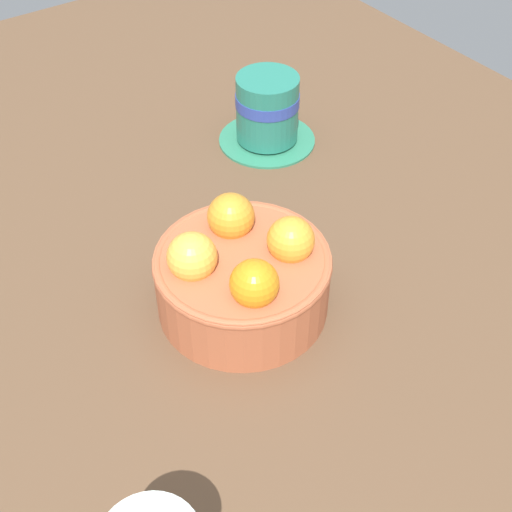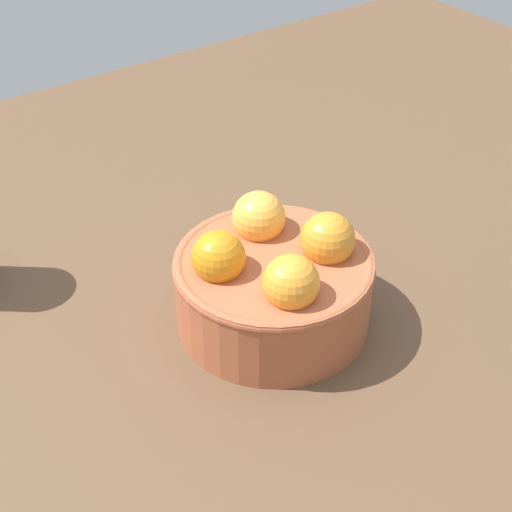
# 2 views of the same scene
# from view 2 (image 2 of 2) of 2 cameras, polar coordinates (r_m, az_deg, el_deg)

# --- Properties ---
(ground_plane) EXTENTS (1.44, 1.09, 0.03)m
(ground_plane) POSITION_cam_2_polar(r_m,az_deg,el_deg) (0.65, 1.24, -5.84)
(ground_plane) COLOR brown
(terracotta_bowl) EXTENTS (0.16, 0.16, 0.10)m
(terracotta_bowl) POSITION_cam_2_polar(r_m,az_deg,el_deg) (0.61, 1.32, -1.89)
(terracotta_bowl) COLOR #AD5938
(terracotta_bowl) RESTS_ON ground_plane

